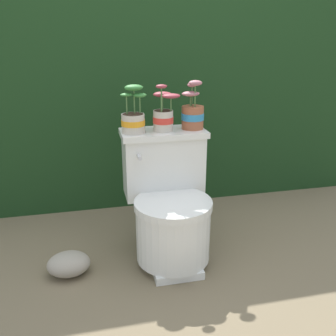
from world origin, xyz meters
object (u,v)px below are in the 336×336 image
potted_plant_middle (193,113)px  garden_stone (69,264)px  potted_plant_left (133,118)px  toilet (169,204)px  potted_plant_midleft (164,115)px

potted_plant_middle → garden_stone: bearing=-163.1°
potted_plant_left → garden_stone: size_ratio=1.13×
toilet → potted_plant_middle: bearing=42.2°
toilet → potted_plant_middle: size_ratio=2.60×
potted_plant_middle → toilet: bearing=-137.8°
potted_plant_left → potted_plant_middle: potted_plant_middle is taller
potted_plant_middle → garden_stone: size_ratio=1.20×
potted_plant_midleft → potted_plant_middle: (0.16, 0.02, -0.00)m
toilet → garden_stone: 0.58m
toilet → potted_plant_middle: 0.48m
toilet → garden_stone: toilet is taller
garden_stone → potted_plant_left: bearing=27.1°
potted_plant_midleft → garden_stone: 0.87m
toilet → garden_stone: (-0.52, -0.06, -0.24)m
potted_plant_midleft → potted_plant_middle: 0.16m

